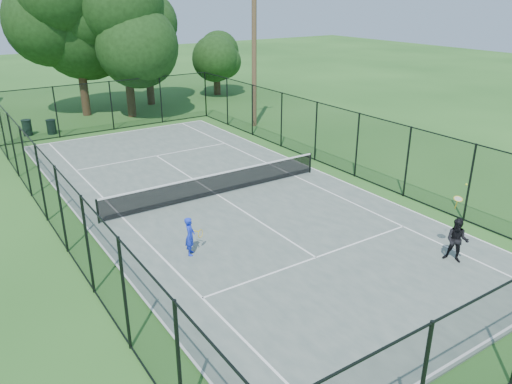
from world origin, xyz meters
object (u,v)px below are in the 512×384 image
tennis_net (217,183)px  trash_bin_right (51,127)px  trash_bin_left (27,128)px  utility_pole (254,55)px  player_black (457,240)px  player_blue (190,236)px

tennis_net → trash_bin_right: bearing=103.6°
tennis_net → trash_bin_left: (-4.70, 14.56, -0.10)m
trash_bin_left → utility_pole: bearing=-23.9°
trash_bin_left → tennis_net: bearing=-72.1°
trash_bin_left → player_black: size_ratio=0.40×
player_blue → player_black: player_black is taller
player_blue → player_black: 8.40m
trash_bin_left → trash_bin_right: 1.35m
tennis_net → player_black: 9.64m
trash_bin_left → player_blue: 18.57m
player_blue → player_black: bearing=-36.7°
trash_bin_left → player_blue: bearing=-85.4°
tennis_net → utility_pole: size_ratio=1.17×
player_blue → player_black: size_ratio=0.54×
utility_pole → player_black: 18.83m
tennis_net → player_blue: 5.11m
tennis_net → trash_bin_right: tennis_net is taller
player_black → tennis_net: bearing=111.3°
utility_pole → player_black: utility_pole is taller
tennis_net → player_blue: player_blue is taller
player_blue → player_black: (6.73, -5.02, 0.08)m
tennis_net → trash_bin_left: bearing=107.9°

